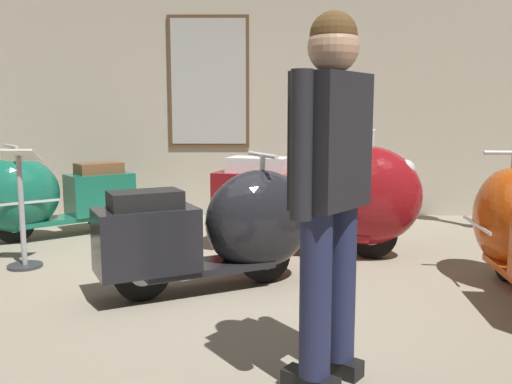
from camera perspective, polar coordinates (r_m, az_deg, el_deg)
name	(u,v)px	position (r m, az deg, el deg)	size (l,w,h in m)	color
ground_plane	(218,300)	(3.80, -4.03, -11.25)	(60.00, 60.00, 0.00)	gray
showroom_back_wall	(252,69)	(6.84, -0.39, 12.74)	(18.00, 0.63, 3.62)	#BCB29E
scooter_0	(44,196)	(5.92, -21.29, -0.35)	(1.53, 1.33, 0.97)	black
scooter_1	(227,228)	(3.95, -3.06, -3.75)	(1.64, 1.12, 0.98)	black
scooter_2	(332,198)	(4.90, 7.94, -0.66)	(1.92, 1.02, 1.13)	black
visitor_1	(331,176)	(2.46, 7.81, 1.67)	(0.42, 0.48, 1.70)	black
info_stanchion	(22,219)	(4.86, -23.29, -2.61)	(0.32, 0.28, 0.99)	#333338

